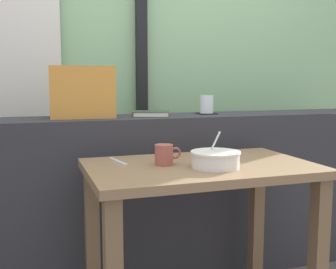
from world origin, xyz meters
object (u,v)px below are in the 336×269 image
Objects in this scene: coaster_square at (207,114)px; fork_utensil at (118,161)px; soup_bowl at (216,159)px; closed_book at (151,114)px; breakfast_table at (200,197)px; ceramic_mug at (164,155)px; throw_pillow at (82,92)px; juice_glass at (207,105)px.

fork_utensil is at bearing -144.78° from coaster_square.
coaster_square is 0.72m from soup_bowl.
closed_book is 0.64m from soup_bowl.
coaster_square is 0.50× the size of soup_bowl.
breakfast_table is 0.24m from ceramic_mug.
throw_pillow reaches higher than breakfast_table.
soup_bowl is at bearing -110.74° from juice_glass.
closed_book is (-0.06, 0.54, 0.32)m from breakfast_table.
throw_pillow reaches higher than juice_glass.
fork_utensil is at bearing 144.63° from ceramic_mug.
fork_utensil is at bearing 154.35° from breakfast_table.
juice_glass reaches higher than soup_bowl.
breakfast_table is 0.63m from closed_book.
juice_glass reaches higher than closed_book.
breakfast_table is 8.35× the size of ceramic_mug.
coaster_square is 0.59× the size of fork_utensil.
ceramic_mug is at bearing -46.62° from fork_utensil.
throw_pillow is at bearing 92.02° from fork_utensil.
closed_book reaches higher than soup_bowl.
juice_glass is at bearing 51.88° from ceramic_mug.
fork_utensil is (-0.32, 0.15, 0.15)m from breakfast_table.
closed_book is at bearing -173.42° from juice_glass.
juice_glass is at bearing 64.01° from breakfast_table.
fork_utensil is at bearing -144.78° from juice_glass.
coaster_square reaches higher than soup_bowl.
throw_pillow is 0.63m from ceramic_mug.
fork_utensil is (-0.35, 0.24, -0.03)m from soup_bowl.
breakfast_table is 9.23× the size of juice_glass.
fork_utensil is 1.50× the size of ceramic_mug.
ceramic_mug reaches higher than fork_utensil.
soup_bowl is (0.09, -0.62, -0.14)m from closed_book.
closed_book is 0.53m from ceramic_mug.
breakfast_table is 0.73m from juice_glass.
throw_pillow is (-0.69, -0.03, 0.08)m from juice_glass.
throw_pillow reaches higher than soup_bowl.
closed_book reaches higher than ceramic_mug.
juice_glass reaches higher than coaster_square.
throw_pillow is (-0.41, 0.55, 0.43)m from breakfast_table.
soup_bowl is (-0.25, -0.66, -0.18)m from juice_glass.
soup_bowl is 1.19× the size of fork_utensil.
fork_utensil is (-0.60, -0.42, -0.16)m from coaster_square.
throw_pillow is 2.83× the size of ceramic_mug.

